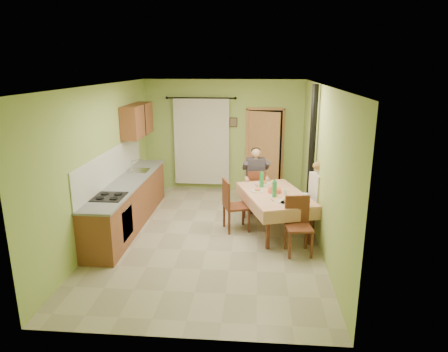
# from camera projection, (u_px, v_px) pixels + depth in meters

# --- Properties ---
(floor) EXTENTS (4.00, 6.00, 0.01)m
(floor) POSITION_uv_depth(u_px,v_px,m) (211.00, 235.00, 7.63)
(floor) COLOR tan
(floor) RESTS_ON ground
(room_shell) EXTENTS (4.04, 6.04, 2.82)m
(room_shell) POSITION_uv_depth(u_px,v_px,m) (210.00, 141.00, 7.14)
(room_shell) COLOR #A3BF62
(room_shell) RESTS_ON ground
(kitchen_run) EXTENTS (0.64, 3.64, 1.56)m
(kitchen_run) POSITION_uv_depth(u_px,v_px,m) (128.00, 202.00, 8.02)
(kitchen_run) COLOR brown
(kitchen_run) RESTS_ON ground
(upper_cabinets) EXTENTS (0.35, 1.40, 0.70)m
(upper_cabinets) POSITION_uv_depth(u_px,v_px,m) (137.00, 120.00, 8.88)
(upper_cabinets) COLOR brown
(upper_cabinets) RESTS_ON room_shell
(curtain) EXTENTS (1.70, 0.07, 2.22)m
(curtain) POSITION_uv_depth(u_px,v_px,m) (202.00, 141.00, 10.12)
(curtain) COLOR black
(curtain) RESTS_ON ground
(doorway) EXTENTS (0.96, 0.35, 2.15)m
(doorway) POSITION_uv_depth(u_px,v_px,m) (264.00, 151.00, 10.05)
(doorway) COLOR black
(doorway) RESTS_ON ground
(dining_table) EXTENTS (1.58, 2.04, 0.76)m
(dining_table) POSITION_uv_depth(u_px,v_px,m) (275.00, 212.00, 7.76)
(dining_table) COLOR tan
(dining_table) RESTS_ON ground
(tableware) EXTENTS (1.00, 1.48, 0.33)m
(tableware) POSITION_uv_depth(u_px,v_px,m) (278.00, 192.00, 7.55)
(tableware) COLOR white
(tableware) RESTS_ON dining_table
(chair_far) EXTENTS (0.44, 0.44, 0.94)m
(chair_far) POSITION_uv_depth(u_px,v_px,m) (255.00, 198.00, 8.85)
(chair_far) COLOR brown
(chair_far) RESTS_ON ground
(chair_near) EXTENTS (0.48, 0.48, 0.99)m
(chair_near) POSITION_uv_depth(u_px,v_px,m) (298.00, 238.00, 6.82)
(chair_near) COLOR brown
(chair_near) RESTS_ON ground
(chair_right) EXTENTS (0.52, 0.52, 0.97)m
(chair_right) POSITION_uv_depth(u_px,v_px,m) (319.00, 218.00, 7.67)
(chair_right) COLOR brown
(chair_right) RESTS_ON ground
(chair_left) EXTENTS (0.58, 0.58, 1.02)m
(chair_left) POSITION_uv_depth(u_px,v_px,m) (235.00, 216.00, 7.80)
(chair_left) COLOR brown
(chair_left) RESTS_ON ground
(man_far) EXTENTS (0.62, 0.51, 1.39)m
(man_far) POSITION_uv_depth(u_px,v_px,m) (256.00, 172.00, 8.70)
(man_far) COLOR #38333D
(man_far) RESTS_ON chair_far
(man_right) EXTENTS (0.57, 0.64, 1.39)m
(man_right) POSITION_uv_depth(u_px,v_px,m) (320.00, 189.00, 7.51)
(man_right) COLOR silver
(man_right) RESTS_ON chair_right
(stove_flue) EXTENTS (0.24, 0.24, 2.80)m
(stove_flue) POSITION_uv_depth(u_px,v_px,m) (310.00, 177.00, 7.78)
(stove_flue) COLOR black
(stove_flue) RESTS_ON ground
(picture_back) EXTENTS (0.19, 0.03, 0.23)m
(picture_back) POSITION_uv_depth(u_px,v_px,m) (233.00, 122.00, 9.99)
(picture_back) COLOR black
(picture_back) RESTS_ON room_shell
(picture_right) EXTENTS (0.03, 0.31, 0.21)m
(picture_right) POSITION_uv_depth(u_px,v_px,m) (312.00, 130.00, 8.13)
(picture_right) COLOR brown
(picture_right) RESTS_ON room_shell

